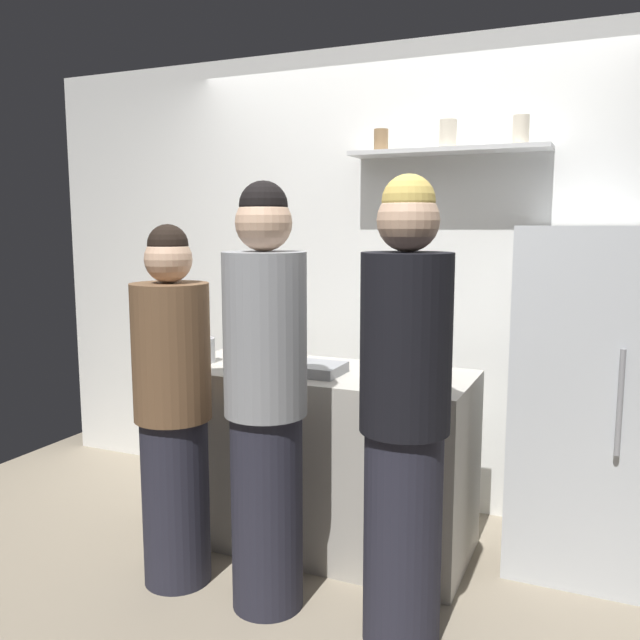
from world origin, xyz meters
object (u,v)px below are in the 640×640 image
at_px(refrigerator, 581,398).
at_px(water_bottle_plastic, 234,344).
at_px(person_grey_hoodie, 266,401).
at_px(utensil_holder, 205,350).
at_px(wine_bottle_pale_glass, 264,344).
at_px(baking_pan, 308,368).
at_px(person_blonde, 405,417).
at_px(wine_bottle_dark_glass, 434,356).
at_px(person_brown_jacket, 173,411).

bearing_deg(refrigerator, water_bottle_plastic, -167.76).
distance_m(refrigerator, person_grey_hoodie, 1.50).
height_order(utensil_holder, wine_bottle_pale_glass, wine_bottle_pale_glass).
relative_size(baking_pan, person_grey_hoodie, 0.19).
bearing_deg(baking_pan, person_blonde, -39.21).
bearing_deg(wine_bottle_dark_glass, person_grey_hoodie, -129.40).
relative_size(refrigerator, baking_pan, 4.72).
distance_m(baking_pan, utensil_holder, 0.60).
relative_size(utensil_holder, person_blonde, 0.13).
distance_m(person_blonde, person_brown_jacket, 1.07).
height_order(baking_pan, person_grey_hoodie, person_grey_hoodie).
bearing_deg(utensil_holder, person_brown_jacket, -71.31).
distance_m(person_brown_jacket, person_grey_hoodie, 0.48).
distance_m(baking_pan, wine_bottle_dark_glass, 0.61).
height_order(utensil_holder, wine_bottle_dark_glass, wine_bottle_dark_glass).
relative_size(wine_bottle_dark_glass, person_brown_jacket, 0.19).
distance_m(utensil_holder, water_bottle_plastic, 0.17).
bearing_deg(person_brown_jacket, utensil_holder, -118.08).
height_order(wine_bottle_pale_glass, person_brown_jacket, person_brown_jacket).
bearing_deg(person_blonde, baking_pan, -98.24).
xyz_separation_m(refrigerator, utensil_holder, (-1.82, -0.39, 0.16)).
xyz_separation_m(water_bottle_plastic, person_blonde, (1.08, -0.57, -0.11)).
relative_size(utensil_holder, water_bottle_plastic, 0.96).
xyz_separation_m(wine_bottle_dark_glass, wine_bottle_pale_glass, (-0.82, -0.13, 0.02)).
bearing_deg(person_grey_hoodie, refrigerator, 58.64).
relative_size(water_bottle_plastic, person_brown_jacket, 0.15).
bearing_deg(baking_pan, water_bottle_plastic, 173.36).
distance_m(wine_bottle_dark_glass, person_brown_jacket, 1.21).
bearing_deg(utensil_holder, wine_bottle_dark_glass, 5.07).
xyz_separation_m(wine_bottle_pale_glass, person_blonde, (0.88, -0.52, -0.13)).
distance_m(water_bottle_plastic, person_brown_jacket, 0.60).
xyz_separation_m(utensil_holder, person_brown_jacket, (0.18, -0.53, -0.17)).
bearing_deg(person_blonde, person_grey_hoodie, -59.03).
relative_size(wine_bottle_dark_glass, wine_bottle_pale_glass, 0.93).
relative_size(utensil_holder, person_grey_hoodie, 0.13).
height_order(refrigerator, wine_bottle_pale_glass, refrigerator).
bearing_deg(wine_bottle_pale_glass, person_brown_jacket, -110.25).
height_order(refrigerator, person_brown_jacket, person_brown_jacket).
height_order(utensil_holder, person_grey_hoodie, person_grey_hoodie).
height_order(baking_pan, person_blonde, person_blonde).
xyz_separation_m(wine_bottle_dark_glass, person_blonde, (0.05, -0.65, -0.11)).
distance_m(baking_pan, person_blonde, 0.83).
bearing_deg(water_bottle_plastic, refrigerator, 12.24).
distance_m(wine_bottle_pale_glass, person_brown_jacket, 0.59).
bearing_deg(person_grey_hoodie, wine_bottle_dark_glass, 70.62).
height_order(refrigerator, water_bottle_plastic, refrigerator).
height_order(person_brown_jacket, person_grey_hoodie, person_grey_hoodie).
relative_size(person_blonde, person_grey_hoodie, 1.00).
bearing_deg(person_grey_hoodie, wine_bottle_pale_glass, 138.89).
height_order(wine_bottle_dark_glass, water_bottle_plastic, wine_bottle_dark_glass).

